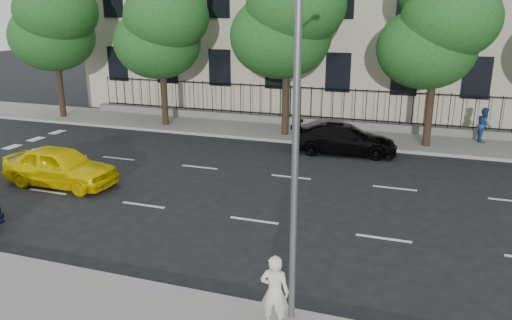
{
  "coord_description": "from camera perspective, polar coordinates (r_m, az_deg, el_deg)",
  "views": [
    {
      "loc": [
        4.76,
        -11.24,
        6.41
      ],
      "look_at": [
        -0.11,
        3.0,
        1.85
      ],
      "focal_mm": 35.0,
      "sensor_mm": 36.0,
      "label": 1
    }
  ],
  "objects": [
    {
      "name": "tree_d",
      "position": [
        24.61,
        20.2,
        14.54
      ],
      "size": [
        5.34,
        4.94,
        8.84
      ],
      "color": "#382619",
      "rests_on": "far_sidewalk"
    },
    {
      "name": "lane_markings",
      "position": [
        17.87,
        2.15,
        -4.15
      ],
      "size": [
        49.6,
        4.62,
        0.01
      ],
      "primitive_type": null,
      "color": "silver",
      "rests_on": "ground"
    },
    {
      "name": "street_light",
      "position": [
        9.82,
        5.49,
        9.4
      ],
      "size": [
        0.25,
        3.32,
        8.05
      ],
      "color": "slate",
      "rests_on": "near_sidewalk"
    },
    {
      "name": "far_sidewalk",
      "position": [
        26.45,
        7.97,
        2.85
      ],
      "size": [
        60.0,
        4.0,
        0.15
      ],
      "primitive_type": "cube",
      "color": "gray",
      "rests_on": "ground"
    },
    {
      "name": "tree_c",
      "position": [
        25.5,
        3.76,
        16.83
      ],
      "size": [
        5.89,
        5.5,
        9.8
      ],
      "color": "#382619",
      "rests_on": "far_sidewalk"
    },
    {
      "name": "yellow_taxi",
      "position": [
        20.13,
        -21.45,
        -0.67
      ],
      "size": [
        4.42,
        1.81,
        1.5
      ],
      "primitive_type": "imported",
      "rotation": [
        0.0,
        0.0,
        1.56
      ],
      "color": "#FFE100",
      "rests_on": "ground"
    },
    {
      "name": "black_sedan",
      "position": [
        23.3,
        10.06,
        2.39
      ],
      "size": [
        4.88,
        2.27,
        1.38
      ],
      "primitive_type": "imported",
      "rotation": [
        0.0,
        0.0,
        1.64
      ],
      "color": "black",
      "rests_on": "ground"
    },
    {
      "name": "pedestrian_far",
      "position": [
        26.87,
        24.6,
        3.69
      ],
      "size": [
        0.69,
        0.86,
        1.68
      ],
      "primitive_type": "imported",
      "rotation": [
        0.0,
        0.0,
        1.64
      ],
      "color": "navy",
      "rests_on": "far_sidewalk"
    },
    {
      "name": "woman_near",
      "position": [
        10.36,
        2.15,
        -14.87
      ],
      "size": [
        0.62,
        0.43,
        1.63
      ],
      "primitive_type": "imported",
      "rotation": [
        0.0,
        0.0,
        3.22
      ],
      "color": "silver",
      "rests_on": "near_sidewalk"
    },
    {
      "name": "tree_a",
      "position": [
        32.16,
        -22.04,
        15.19
      ],
      "size": [
        5.71,
        5.31,
        9.39
      ],
      "color": "#382619",
      "rests_on": "far_sidewalk"
    },
    {
      "name": "tree_b",
      "position": [
        28.17,
        -10.66,
        15.44
      ],
      "size": [
        5.53,
        5.12,
        8.97
      ],
      "color": "#382619",
      "rests_on": "far_sidewalk"
    },
    {
      "name": "iron_fence",
      "position": [
        27.96,
        8.7,
        4.78
      ],
      "size": [
        30.0,
        0.5,
        2.2
      ],
      "color": "slate",
      "rests_on": "far_sidewalk"
    },
    {
      "name": "ground",
      "position": [
        13.79,
        -3.67,
        -10.89
      ],
      "size": [
        120.0,
        120.0,
        0.0
      ],
      "primitive_type": "plane",
      "color": "black",
      "rests_on": "ground"
    }
  ]
}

